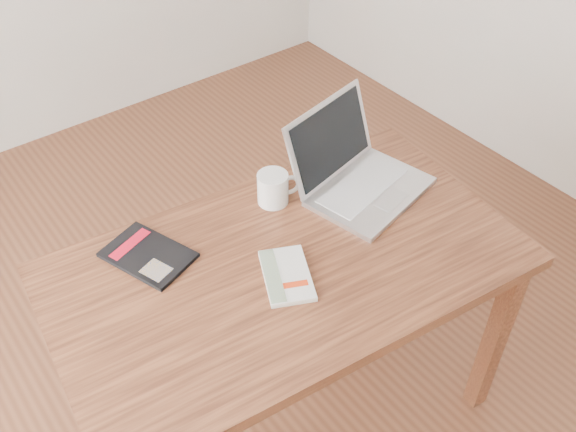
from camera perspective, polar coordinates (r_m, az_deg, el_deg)
room at (r=1.43m, az=-12.11°, el=12.25°), size 4.04×4.04×2.70m
desk at (r=1.86m, az=-0.10°, el=-5.96°), size 1.39×0.89×0.75m
white_guidebook at (r=1.75m, az=-0.12°, el=-5.31°), size 0.20×0.24×0.02m
black_guidebook at (r=1.85m, az=-12.34°, el=-3.41°), size 0.23×0.28×0.01m
laptop at (r=2.02m, az=6.08°, el=3.84°), size 0.43×0.41×0.25m
coffee_mug at (r=1.95m, az=-1.26°, el=2.53°), size 0.13×0.10×0.10m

